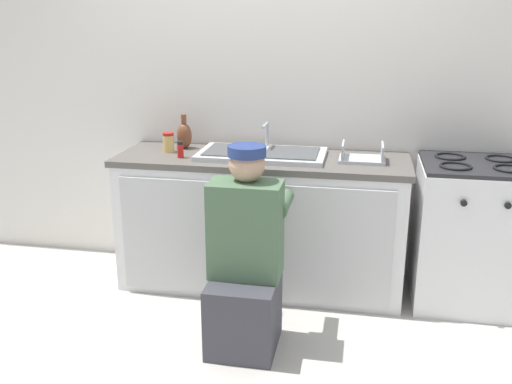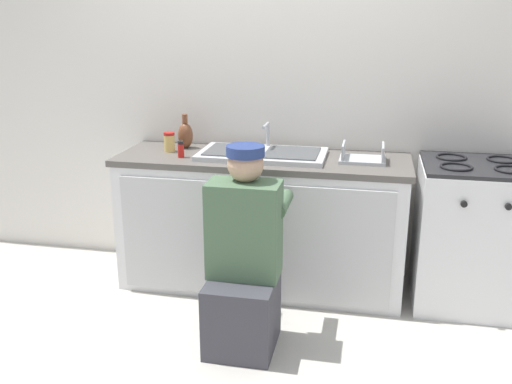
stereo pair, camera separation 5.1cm
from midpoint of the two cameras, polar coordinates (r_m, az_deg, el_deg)
name	(u,v)px [view 2 (the right image)]	position (r m, az deg, el deg)	size (l,w,h in m)	color
ground_plane	(253,303)	(3.67, 0.08, -11.00)	(12.00, 12.00, 0.00)	beige
back_wall	(273,91)	(3.91, 2.04, 10.05)	(6.00, 0.10, 2.50)	silver
counter_cabinet	(262,225)	(3.76, 0.98, -3.28)	(1.82, 0.62, 0.84)	white
countertop	(262,160)	(3.64, 1.04, 3.26)	(1.86, 0.62, 0.04)	#5B5651
sink_double_basin	(262,154)	(3.63, 1.05, 3.87)	(0.80, 0.44, 0.19)	silver
stove_range	(471,234)	(3.76, 21.11, -3.99)	(0.66, 0.62, 0.91)	white
plumber_person	(244,266)	(3.07, -0.77, -7.41)	(0.42, 0.61, 1.10)	#3F3F47
condiment_jar	(169,142)	(3.79, -8.28, 4.97)	(0.07, 0.07, 0.13)	#DBB760
dish_rack_tray	(363,157)	(3.57, 11.01, 3.41)	(0.28, 0.22, 0.11)	#B2B7BC
vase_decorative	(185,135)	(3.88, -6.70, 5.70)	(0.10, 0.10, 0.23)	brown
spice_bottle_red	(181,149)	(3.63, -7.12, 4.24)	(0.04, 0.04, 0.10)	red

